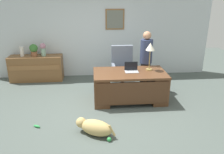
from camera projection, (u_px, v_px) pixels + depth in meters
ground_plane at (103, 113)px, 5.04m from camera, size 12.00×12.00×0.00m
back_wall at (99, 33)px, 6.99m from camera, size 7.00×0.16×2.70m
desk at (130, 85)px, 5.51m from camera, size 1.74×0.95×0.74m
credenza at (37, 68)px, 6.85m from camera, size 1.56×0.50×0.76m
armchair at (122, 69)px, 6.33m from camera, size 0.60×0.59×1.16m
person_standing at (146, 61)px, 6.01m from camera, size 0.32×0.32×1.61m
dog_lying at (94, 127)px, 4.24m from camera, size 0.75×0.56×0.30m
laptop at (131, 69)px, 5.46m from camera, size 0.32×0.22×0.22m
desk_lamp at (150, 48)px, 5.40m from camera, size 0.22×0.22×0.68m
vase_with_flowers at (43, 49)px, 6.66m from camera, size 0.17×0.17×0.38m
vase_empty at (22, 52)px, 6.64m from camera, size 0.11×0.11×0.28m
potted_plant at (34, 50)px, 6.65m from camera, size 0.24×0.24×0.36m
dog_toy_ball at (109, 139)px, 4.07m from camera, size 0.08×0.08×0.08m
dog_toy_bone at (37, 126)px, 4.50m from camera, size 0.16×0.12×0.05m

